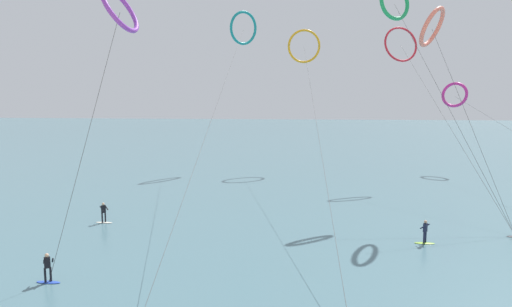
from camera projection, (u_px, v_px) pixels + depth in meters
name	position (u px, v px, depth m)	size (l,w,h in m)	color
sea_water	(293.00, 139.00, 113.39)	(400.00, 200.00, 0.08)	#476B75
surfer_lime	(425.00, 233.00, 31.64)	(1.40, 0.73, 1.70)	#8CC62D
surfer_cobalt	(48.00, 270.00, 24.94)	(1.40, 0.72, 1.70)	#2647B7
surfer_ivory	(104.00, 214.00, 36.89)	(1.40, 0.72, 1.70)	silver
kite_coral	(432.00, 27.00, 38.40)	(6.76, 8.82, 18.07)	#EA7260
kite_violet	(120.00, 10.00, 26.61)	(4.24, 5.59, 16.97)	purple
kite_magenta	(455.00, 95.00, 62.98)	(3.96, 49.45, 12.55)	#CC288E
kite_crimson	(401.00, 44.00, 54.67)	(6.56, 24.83, 18.99)	red
kite_teal	(243.00, 28.00, 66.81)	(4.49, 54.05, 23.16)	teal
kite_emerald	(395.00, 2.00, 42.98)	(9.11, 12.89, 21.23)	#199351
kite_amber	(304.00, 46.00, 65.75)	(4.96, 52.57, 20.28)	orange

